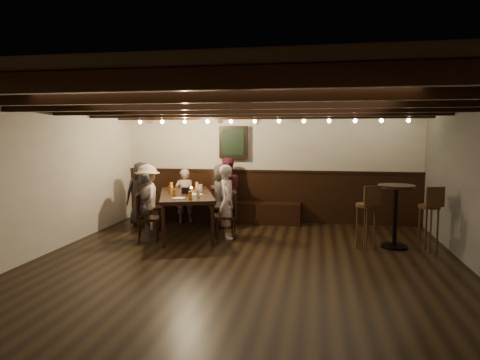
% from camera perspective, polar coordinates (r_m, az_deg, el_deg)
% --- Properties ---
extents(room, '(7.00, 7.00, 7.00)m').
position_cam_1_polar(room, '(8.25, 1.02, 0.19)').
color(room, black).
rests_on(room, ground).
extents(dining_table, '(1.61, 2.32, 0.80)m').
position_cam_1_polar(dining_table, '(8.31, -7.21, -2.20)').
color(dining_table, black).
rests_on(dining_table, floor).
extents(chair_left_near, '(0.55, 0.55, 0.95)m').
position_cam_1_polar(chair_left_near, '(8.83, -11.96, -4.69)').
color(chair_left_near, black).
rests_on(chair_left_near, floor).
extents(chair_left_far, '(0.50, 0.50, 0.85)m').
position_cam_1_polar(chair_left_far, '(7.96, -12.26, -6.09)').
color(chair_left_far, black).
rests_on(chair_left_far, floor).
extents(chair_right_near, '(0.53, 0.53, 0.91)m').
position_cam_1_polar(chair_right_near, '(8.88, -2.61, -4.58)').
color(chair_right_near, black).
rests_on(chair_right_near, floor).
extents(chair_right_far, '(0.50, 0.50, 0.86)m').
position_cam_1_polar(chair_right_far, '(8.00, -1.88, -5.87)').
color(chair_right_far, black).
rests_on(chair_right_far, floor).
extents(person_bench_left, '(0.77, 0.63, 1.35)m').
position_cam_1_polar(person_bench_left, '(9.22, -12.99, -1.82)').
color(person_bench_left, '#272729').
rests_on(person_bench_left, floor).
extents(person_bench_centre, '(0.50, 0.41, 1.18)m').
position_cam_1_polar(person_bench_centre, '(9.37, -7.41, -2.12)').
color(person_bench_centre, gray).
rests_on(person_bench_centre, floor).
extents(person_bench_right, '(0.83, 0.74, 1.42)m').
position_cam_1_polar(person_bench_right, '(9.27, -1.82, -1.40)').
color(person_bench_right, maroon).
rests_on(person_bench_right, floor).
extents(person_left_near, '(0.75, 0.98, 1.33)m').
position_cam_1_polar(person_left_near, '(8.77, -12.21, -2.27)').
color(person_left_near, '#BAA89D').
rests_on(person_left_near, floor).
extents(person_left_far, '(0.53, 0.79, 1.25)m').
position_cam_1_polar(person_left_far, '(7.89, -12.55, -3.52)').
color(person_left_far, slate).
rests_on(person_left_far, floor).
extents(person_right_near, '(0.61, 0.75, 1.33)m').
position_cam_1_polar(person_right_near, '(8.82, -2.42, -2.12)').
color(person_right_near, '#29292B').
rests_on(person_right_near, floor).
extents(person_right_far, '(0.47, 0.58, 1.36)m').
position_cam_1_polar(person_right_far, '(7.93, -1.66, -2.90)').
color(person_right_far, '#BDA89F').
rests_on(person_right_far, floor).
extents(pint_a, '(0.07, 0.07, 0.14)m').
position_cam_1_polar(pint_a, '(8.98, -9.15, -0.73)').
color(pint_a, '#BF7219').
rests_on(pint_a, dining_table).
extents(pint_b, '(0.07, 0.07, 0.14)m').
position_cam_1_polar(pint_b, '(8.94, -5.76, -0.71)').
color(pint_b, '#BF7219').
rests_on(pint_b, dining_table).
extents(pint_c, '(0.07, 0.07, 0.14)m').
position_cam_1_polar(pint_c, '(8.38, -9.29, -1.22)').
color(pint_c, '#BF7219').
rests_on(pint_c, dining_table).
extents(pint_d, '(0.07, 0.07, 0.14)m').
position_cam_1_polar(pint_d, '(8.50, -5.24, -1.06)').
color(pint_d, silver).
rests_on(pint_d, dining_table).
extents(pint_e, '(0.07, 0.07, 0.14)m').
position_cam_1_polar(pint_e, '(7.84, -8.72, -1.71)').
color(pint_e, '#BF7219').
rests_on(pint_e, dining_table).
extents(pint_f, '(0.07, 0.07, 0.14)m').
position_cam_1_polar(pint_f, '(7.75, -5.61, -1.76)').
color(pint_f, silver).
rests_on(pint_f, dining_table).
extents(pint_g, '(0.07, 0.07, 0.14)m').
position_cam_1_polar(pint_g, '(7.50, -6.64, -2.04)').
color(pint_g, '#BF7219').
rests_on(pint_g, dining_table).
extents(plate_near, '(0.24, 0.24, 0.01)m').
position_cam_1_polar(plate_near, '(7.60, -8.17, -2.42)').
color(plate_near, white).
rests_on(plate_near, dining_table).
extents(plate_far, '(0.24, 0.24, 0.01)m').
position_cam_1_polar(plate_far, '(8.01, -5.86, -1.96)').
color(plate_far, white).
rests_on(plate_far, dining_table).
extents(condiment_caddy, '(0.15, 0.10, 0.12)m').
position_cam_1_polar(condiment_caddy, '(8.24, -7.21, -1.38)').
color(condiment_caddy, black).
rests_on(condiment_caddy, dining_table).
extents(candle, '(0.05, 0.05, 0.05)m').
position_cam_1_polar(candle, '(8.60, -6.48, -1.30)').
color(candle, beige).
rests_on(candle, dining_table).
extents(high_top_table, '(0.61, 0.61, 1.08)m').
position_cam_1_polar(high_top_table, '(7.69, 20.03, -3.36)').
color(high_top_table, black).
rests_on(high_top_table, floor).
extents(bar_stool_left, '(0.39, 0.40, 1.09)m').
position_cam_1_polar(bar_stool_left, '(7.48, 16.43, -5.85)').
color(bar_stool_left, '#342010').
rests_on(bar_stool_left, floor).
extents(bar_stool_right, '(0.37, 0.38, 1.09)m').
position_cam_1_polar(bar_stool_right, '(7.70, 23.85, -5.79)').
color(bar_stool_right, '#342010').
rests_on(bar_stool_right, floor).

